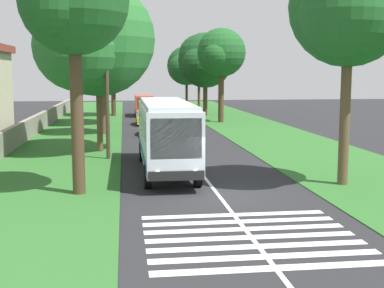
% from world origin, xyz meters
% --- Properties ---
extents(ground, '(160.00, 160.00, 0.00)m').
position_xyz_m(ground, '(0.00, 0.00, 0.00)').
color(ground, '#262628').
extents(grass_verge_left, '(120.00, 8.00, 0.04)m').
position_xyz_m(grass_verge_left, '(15.00, 8.20, 0.02)').
color(grass_verge_left, '#2D6628').
rests_on(grass_verge_left, ground).
extents(grass_verge_right, '(120.00, 8.00, 0.04)m').
position_xyz_m(grass_verge_right, '(15.00, -8.20, 0.02)').
color(grass_verge_right, '#2D6628').
rests_on(grass_verge_right, ground).
extents(centre_line, '(110.00, 0.16, 0.01)m').
position_xyz_m(centre_line, '(15.00, 0.00, 0.00)').
color(centre_line, silver).
rests_on(centre_line, ground).
extents(coach_bus, '(11.16, 2.62, 3.73)m').
position_xyz_m(coach_bus, '(5.96, 1.80, 2.15)').
color(coach_bus, silver).
rests_on(coach_bus, ground).
extents(zebra_crossing, '(5.85, 6.80, 0.01)m').
position_xyz_m(zebra_crossing, '(-5.66, 0.00, 0.00)').
color(zebra_crossing, silver).
rests_on(zebra_crossing, ground).
extents(trailing_car_0, '(4.30, 1.78, 1.43)m').
position_xyz_m(trailing_car_0, '(22.82, 1.60, 0.67)').
color(trailing_car_0, navy).
rests_on(trailing_car_0, ground).
extents(trailing_car_1, '(4.30, 1.78, 1.43)m').
position_xyz_m(trailing_car_1, '(31.99, 1.85, 0.67)').
color(trailing_car_1, gold).
rests_on(trailing_car_1, ground).
extents(trailing_minibus_0, '(6.00, 2.14, 2.53)m').
position_xyz_m(trailing_minibus_0, '(43.23, 1.56, 1.55)').
color(trailing_minibus_0, '#CC4C33').
rests_on(trailing_minibus_0, ground).
extents(roadside_tree_left_0, '(9.37, 7.62, 11.10)m').
position_xyz_m(roadside_tree_left_0, '(13.64, 5.85, 7.17)').
color(roadside_tree_left_0, brown).
rests_on(roadside_tree_left_0, grass_verge_left).
extents(roadside_tree_left_1, '(6.82, 5.89, 10.15)m').
position_xyz_m(roadside_tree_left_1, '(43.26, 5.35, 7.08)').
color(roadside_tree_left_1, '#4C3826').
rests_on(roadside_tree_left_1, grass_verge_left).
extents(roadside_tree_left_2, '(6.16, 5.50, 9.18)m').
position_xyz_m(roadside_tree_left_2, '(23.88, 5.82, 6.33)').
color(roadside_tree_left_2, brown).
rests_on(roadside_tree_left_2, grass_verge_left).
extents(roadside_tree_left_3, '(5.28, 4.58, 10.47)m').
position_xyz_m(roadside_tree_left_3, '(1.27, 6.04, 8.05)').
color(roadside_tree_left_3, '#4C3826').
rests_on(roadside_tree_left_3, grass_verge_left).
extents(roadside_tree_left_4, '(8.69, 7.06, 11.52)m').
position_xyz_m(roadside_tree_left_4, '(32.47, 5.92, 7.82)').
color(roadside_tree_left_4, '#3D2D1E').
rests_on(roadside_tree_left_4, grass_verge_left).
extents(roadside_tree_right_0, '(8.27, 6.68, 10.06)m').
position_xyz_m(roadside_tree_right_0, '(42.53, -5.79, 6.55)').
color(roadside_tree_right_0, '#4C3826').
rests_on(roadside_tree_right_0, grass_verge_right).
extents(roadside_tree_right_1, '(6.90, 5.55, 10.39)m').
position_xyz_m(roadside_tree_right_1, '(50.14, -6.11, 7.48)').
color(roadside_tree_right_1, '#4C3826').
rests_on(roadside_tree_right_1, grass_verge_right).
extents(roadside_tree_right_2, '(6.40, 5.42, 10.84)m').
position_xyz_m(roadside_tree_right_2, '(1.44, -5.96, 8.01)').
color(roadside_tree_right_2, brown).
rests_on(roadside_tree_right_2, grass_verge_right).
extents(roadside_tree_right_3, '(7.63, 6.25, 9.47)m').
position_xyz_m(roadside_tree_right_3, '(62.31, -5.83, 6.21)').
color(roadside_tree_right_3, '#3D2D1E').
rests_on(roadside_tree_right_3, grass_verge_right).
extents(roadside_tree_right_4, '(5.68, 5.11, 9.87)m').
position_xyz_m(roadside_tree_right_4, '(33.42, -6.15, 7.21)').
color(roadside_tree_right_4, '#4C3826').
rests_on(roadside_tree_right_4, grass_verge_right).
extents(utility_pole, '(0.24, 1.40, 8.05)m').
position_xyz_m(utility_pole, '(10.47, 4.96, 4.21)').
color(utility_pole, '#473828').
rests_on(utility_pole, grass_verge_left).
extents(roadside_wall, '(70.00, 0.40, 1.53)m').
position_xyz_m(roadside_wall, '(20.00, 11.60, 0.81)').
color(roadside_wall, gray).
rests_on(roadside_wall, grass_verge_left).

